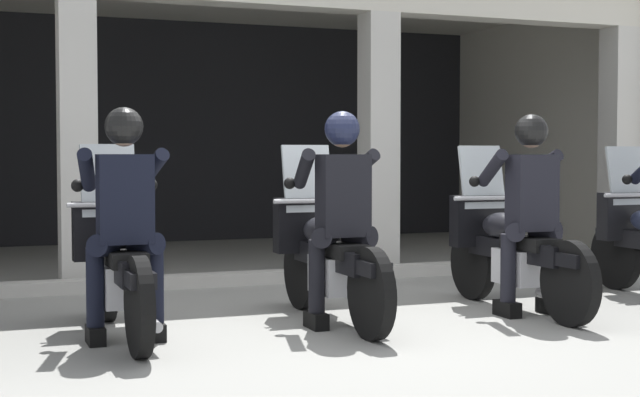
# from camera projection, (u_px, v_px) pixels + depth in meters

# --- Properties ---
(ground_plane) EXTENTS (80.00, 80.00, 0.00)m
(ground_plane) POSITION_uv_depth(u_px,v_px,m) (231.00, 277.00, 9.71)
(ground_plane) COLOR gray
(station_building) EXTENTS (10.68, 4.99, 3.40)m
(station_building) POSITION_uv_depth(u_px,v_px,m) (181.00, 84.00, 11.92)
(station_building) COLOR black
(station_building) RESTS_ON ground
(kerb_strip) EXTENTS (10.18, 0.24, 0.12)m
(kerb_strip) POSITION_uv_depth(u_px,v_px,m) (251.00, 278.00, 9.17)
(kerb_strip) COLOR #B7B5AD
(kerb_strip) RESTS_ON ground
(motorcycle_left) EXTENTS (0.62, 2.04, 1.35)m
(motorcycle_left) POSITION_uv_depth(u_px,v_px,m) (118.00, 264.00, 6.56)
(motorcycle_left) COLOR black
(motorcycle_left) RESTS_ON ground
(police_officer_left) EXTENTS (0.63, 0.61, 1.58)m
(police_officer_left) POSITION_uv_depth(u_px,v_px,m) (124.00, 204.00, 6.28)
(police_officer_left) COLOR black
(police_officer_left) RESTS_ON ground
(motorcycle_center) EXTENTS (0.62, 2.04, 1.35)m
(motorcycle_center) POSITION_uv_depth(u_px,v_px,m) (327.00, 255.00, 7.13)
(motorcycle_center) COLOR black
(motorcycle_center) RESTS_ON ground
(police_officer_center) EXTENTS (0.63, 0.61, 1.58)m
(police_officer_center) POSITION_uv_depth(u_px,v_px,m) (341.00, 200.00, 6.84)
(police_officer_center) COLOR black
(police_officer_center) RESTS_ON ground
(motorcycle_right) EXTENTS (0.62, 2.04, 1.35)m
(motorcycle_right) POSITION_uv_depth(u_px,v_px,m) (509.00, 249.00, 7.63)
(motorcycle_right) COLOR black
(motorcycle_right) RESTS_ON ground
(police_officer_right) EXTENTS (0.63, 0.61, 1.58)m
(police_officer_right) POSITION_uv_depth(u_px,v_px,m) (530.00, 197.00, 7.35)
(police_officer_right) COLOR black
(police_officer_right) RESTS_ON ground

